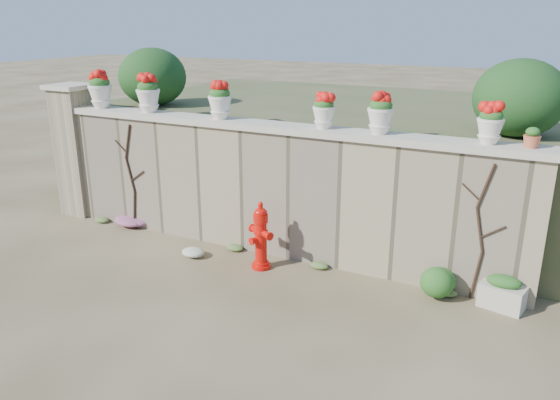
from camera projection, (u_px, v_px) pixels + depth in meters
The scene contains 21 objects.
ground at pixel (209, 297), 7.48m from camera, with size 80.00×80.00×0.00m, color brown.
stone_wall at pixel (270, 192), 8.69m from camera, with size 8.00×0.40×2.00m, color gray.
wall_cap at pixel (270, 127), 8.35m from camera, with size 8.10×0.52×0.10m, color beige.
gate_pillar at pixel (77, 149), 10.38m from camera, with size 0.72×0.72×2.48m.
raised_fill at pixel (341, 151), 11.40m from camera, with size 9.00×6.00×2.00m, color #384C23.
back_shrub_left at pixel (153, 77), 10.58m from camera, with size 1.30×1.30×1.10m, color #143814.
back_shrub_right at pixel (520, 98), 7.76m from camera, with size 1.30×1.30×1.10m, color #143814.
vine_left at pixel (131, 175), 9.65m from camera, with size 0.60×0.04×1.91m.
vine_right at pixel (480, 231), 7.12m from camera, with size 0.60×0.04×1.91m.
fire_hydrant at pixel (261, 235), 8.19m from camera, with size 0.45×0.32×1.05m.
planter_box at pixel (502, 293), 7.13m from camera, with size 0.61×0.43×0.46m.
green_shrub at pixel (434, 278), 7.38m from camera, with size 0.60×0.54×0.57m, color #1E5119.
magenta_clump at pixel (130, 221), 9.93m from camera, with size 0.86×0.57×0.23m, color #CF29A8.
white_flowers at pixel (197, 252), 8.71m from camera, with size 0.49×0.39×0.18m, color white.
urn_pot_0 at pixel (100, 90), 9.69m from camera, with size 0.42×0.42×0.65m.
urn_pot_1 at pixel (148, 94), 9.23m from camera, with size 0.40×0.40×0.63m.
urn_pot_2 at pixel (220, 101), 8.63m from camera, with size 0.38×0.38×0.59m.
urn_pot_3 at pixel (324, 111), 7.88m from camera, with size 0.33×0.33×0.51m.
urn_pot_4 at pixel (381, 113), 7.51m from camera, with size 0.37×0.37×0.57m.
urn_pot_5 at pixel (490, 124), 6.90m from camera, with size 0.34×0.34×0.53m.
terracotta_pot at pixel (532, 139), 6.73m from camera, with size 0.21×0.21×0.25m.
Camera 1 is at (3.87, -5.52, 3.62)m, focal length 35.00 mm.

